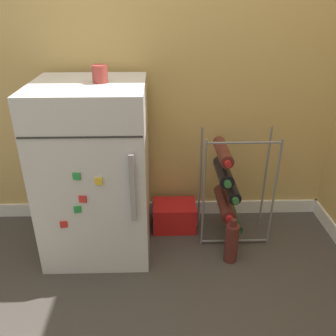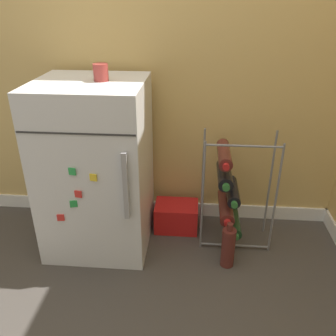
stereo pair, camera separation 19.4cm
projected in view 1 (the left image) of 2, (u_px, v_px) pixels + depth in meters
name	position (u px, v px, depth m)	size (l,w,h in m)	color
ground_plane	(173.00, 266.00, 1.93)	(14.00, 14.00, 0.00)	#423D38
wall_back	(170.00, 12.00, 1.87)	(6.97, 0.07, 2.50)	tan
mini_fridge	(96.00, 171.00, 1.90)	(0.56, 0.55, 0.95)	silver
wine_rack	(227.00, 187.00, 2.03)	(0.40, 0.33, 0.66)	slate
soda_box	(174.00, 216.00, 2.22)	(0.26, 0.19, 0.17)	red
fridge_top_cup	(100.00, 74.00, 1.68)	(0.07, 0.07, 0.08)	maroon
loose_bottle_floor	(231.00, 243.00, 1.92)	(0.07, 0.07, 0.27)	#56231E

